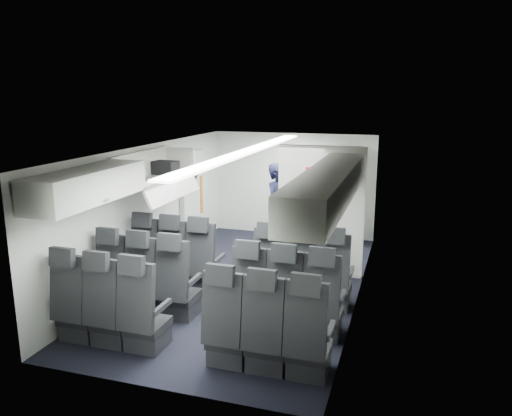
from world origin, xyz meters
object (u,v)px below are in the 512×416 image
Objects in this scene: boarding_door at (193,199)px; carry_on_bag at (166,168)px; seat_row_front at (237,271)px; seat_row_rear at (184,324)px; seat_row_mid at (214,294)px; galley_unit at (336,196)px; flight_attendant at (278,209)px.

boarding_door is 1.70m from carry_on_bag.
seat_row_rear is (0.00, -1.80, 0.00)m from seat_row_front.
seat_row_mid is 4.30m from galley_unit.
carry_on_bag is at bearing 157.69° from flight_attendant.
carry_on_bag reaches higher than seat_row_mid.
boarding_door is at bearing 118.77° from seat_row_mid.
boarding_door reaches higher than seat_row_rear.
seat_row_front is 2.07m from carry_on_bag.
galley_unit is 1.10× the size of flight_attendant.
carry_on_bag is at bearing -81.41° from boarding_door.
flight_attendant is (-0.89, -1.12, -0.09)m from galley_unit.
seat_row_rear is 4.25m from boarding_door.
galley_unit is 1.02× the size of boarding_door.
galley_unit is at bearing 24.28° from boarding_door.
seat_row_rear is at bearing -90.00° from seat_row_front.
seat_row_front is at bearing -159.81° from flight_attendant.
seat_row_rear is 1.79× the size of boarding_door.
seat_row_front and seat_row_mid have the same top height.
flight_attendant is at bearing 88.87° from seat_row_mid.
boarding_door is (-1.64, 3.89, 0.55)m from seat_row_rear.
boarding_door is (-2.59, -1.17, 0.00)m from galley_unit.
seat_row_front is 1.79× the size of boarding_door.
galley_unit is (0.95, 5.05, 0.55)m from seat_row_rear.
seat_row_front is at bearing 90.00° from seat_row_mid.
flight_attendant is at bearing 52.50° from carry_on_bag.
seat_row_mid and seat_row_rear have the same top height.
boarding_door is at bearing 112.87° from seat_row_rear.
galley_unit is at bearing 77.12° from seat_row_mid.
carry_on_bag is (0.22, -1.47, 0.82)m from boarding_door.
seat_row_rear is at bearing -67.13° from boarding_door.
carry_on_bag is at bearing -131.87° from galley_unit.
carry_on_bag reaches higher than flight_attendant.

